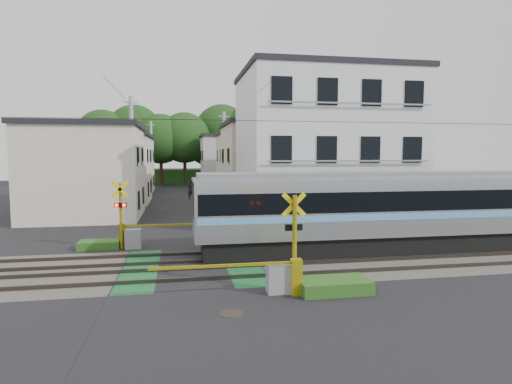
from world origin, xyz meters
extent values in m
plane|color=black|center=(0.00, 0.00, 0.00)|extent=(120.00, 120.00, 0.00)
cube|color=#47423A|center=(0.00, 0.00, 0.00)|extent=(120.00, 6.00, 0.00)
cube|color=black|center=(0.00, 0.00, 0.01)|extent=(5.20, 120.00, 0.00)
cube|color=#145126|center=(-1.90, 0.00, 0.01)|extent=(1.30, 6.00, 0.00)
cube|color=#145126|center=(1.90, 0.00, 0.01)|extent=(1.30, 6.00, 0.00)
cube|color=#3F3833|center=(0.00, -1.90, 0.07)|extent=(120.00, 0.08, 0.14)
cube|color=#3F3833|center=(0.00, -0.50, 0.07)|extent=(120.00, 0.08, 0.14)
cube|color=#3F3833|center=(0.00, 0.50, 0.07)|extent=(120.00, 0.08, 0.14)
cube|color=#3F3833|center=(0.00, 1.90, 0.07)|extent=(120.00, 0.08, 0.14)
cube|color=black|center=(8.46, 1.20, 0.42)|extent=(16.04, 2.21, 0.84)
cube|color=black|center=(2.62, 1.20, 0.28)|extent=(2.23, 2.04, 0.56)
cube|color=black|center=(14.31, 1.20, 0.28)|extent=(2.23, 2.04, 0.56)
cube|color=silver|center=(8.46, 1.20, 2.04)|extent=(16.71, 2.60, 2.41)
cube|color=black|center=(8.46, 1.20, 2.33)|extent=(16.44, 2.64, 0.82)
cube|color=#589FDD|center=(8.46, 1.20, 1.70)|extent=(16.54, 2.63, 0.26)
cube|color=slate|center=(8.46, 1.20, 3.36)|extent=(16.37, 2.13, 0.22)
cube|color=black|center=(0.16, 1.20, 2.40)|extent=(0.10, 2.23, 1.45)
cylinder|color=yellow|center=(3.00, -3.60, 1.50)|extent=(0.14, 0.14, 3.00)
cube|color=yellow|center=(3.00, -3.50, 2.70)|extent=(0.77, 0.05, 0.77)
cube|color=yellow|center=(3.00, -3.50, 2.70)|extent=(0.77, 0.05, 0.77)
cube|color=black|center=(3.00, -3.50, 2.00)|extent=(0.55, 0.05, 0.20)
sphere|color=#FF0C07|center=(2.84, -3.44, 2.00)|extent=(0.16, 0.16, 0.16)
sphere|color=#FF0C07|center=(3.16, -3.44, 2.00)|extent=(0.16, 0.16, 0.16)
cube|color=gray|center=(2.50, -3.60, 0.45)|extent=(0.70, 0.50, 0.90)
cube|color=yellow|center=(3.00, -3.85, 0.55)|extent=(0.30, 0.30, 1.10)
cube|color=yellow|center=(0.75, -3.85, 1.00)|extent=(4.20, 0.08, 0.08)
cylinder|color=yellow|center=(-3.00, 3.60, 1.50)|extent=(0.14, 0.14, 3.00)
cube|color=yellow|center=(-3.00, 3.50, 2.70)|extent=(0.77, 0.05, 0.77)
cube|color=yellow|center=(-3.00, 3.50, 2.70)|extent=(0.77, 0.05, 0.77)
cube|color=black|center=(-3.00, 3.50, 2.00)|extent=(0.55, 0.05, 0.20)
sphere|color=#FF0C07|center=(-3.16, 3.44, 2.00)|extent=(0.16, 0.16, 0.16)
sphere|color=#FF0C07|center=(-2.84, 3.44, 2.00)|extent=(0.16, 0.16, 0.16)
cube|color=gray|center=(-2.50, 3.60, 0.45)|extent=(0.70, 0.50, 0.90)
cube|color=yellow|center=(-3.00, 3.85, 0.55)|extent=(0.30, 0.30, 1.10)
cube|color=yellow|center=(-0.75, 3.85, 1.00)|extent=(4.20, 0.08, 0.08)
cube|color=silver|center=(8.50, 9.50, 4.50)|extent=(10.00, 8.00, 9.00)
cube|color=black|center=(8.50, 9.50, 9.15)|extent=(10.20, 8.16, 0.30)
cube|color=black|center=(4.80, 5.47, 1.50)|extent=(1.10, 0.06, 1.40)
cube|color=black|center=(7.25, 5.47, 1.50)|extent=(1.10, 0.06, 1.40)
cube|color=black|center=(9.70, 5.47, 1.50)|extent=(1.10, 0.06, 1.40)
cube|color=black|center=(12.15, 5.47, 1.50)|extent=(1.10, 0.06, 1.40)
cube|color=gray|center=(8.50, 5.25, 0.90)|extent=(9.00, 0.06, 0.08)
cube|color=black|center=(4.80, 5.47, 4.50)|extent=(1.10, 0.06, 1.40)
cube|color=black|center=(7.25, 5.47, 4.50)|extent=(1.10, 0.06, 1.40)
cube|color=black|center=(9.70, 5.47, 4.50)|extent=(1.10, 0.06, 1.40)
cube|color=black|center=(12.15, 5.47, 4.50)|extent=(1.10, 0.06, 1.40)
cube|color=gray|center=(8.50, 5.25, 3.90)|extent=(9.00, 0.06, 0.08)
cube|color=black|center=(4.80, 5.47, 7.50)|extent=(1.10, 0.06, 1.40)
cube|color=black|center=(7.25, 5.47, 7.50)|extent=(1.10, 0.06, 1.40)
cube|color=black|center=(9.70, 5.47, 7.50)|extent=(1.10, 0.06, 1.40)
cube|color=black|center=(12.15, 5.47, 7.50)|extent=(1.10, 0.06, 1.40)
cube|color=gray|center=(8.50, 5.25, 6.90)|extent=(9.00, 0.06, 0.08)
cube|color=beige|center=(-6.50, 14.00, 3.00)|extent=(7.00, 7.00, 6.00)
cube|color=black|center=(-6.50, 14.00, 6.15)|extent=(7.35, 7.35, 0.30)
cube|color=black|center=(-2.97, 12.25, 1.30)|extent=(0.06, 1.00, 1.20)
cube|color=black|center=(-2.97, 15.75, 1.30)|extent=(0.06, 1.00, 1.20)
cube|color=black|center=(-2.97, 12.25, 4.10)|extent=(0.06, 1.00, 1.20)
cube|color=black|center=(-2.97, 15.75, 4.10)|extent=(0.06, 1.00, 1.20)
cube|color=beige|center=(6.80, 18.00, 3.25)|extent=(7.00, 8.00, 6.50)
cube|color=black|center=(6.80, 18.00, 6.65)|extent=(7.35, 8.40, 0.30)
cube|color=black|center=(3.27, 16.00, 1.30)|extent=(0.06, 1.00, 1.20)
cube|color=black|center=(3.27, 20.00, 1.30)|extent=(0.06, 1.00, 1.20)
cube|color=black|center=(3.27, 16.00, 4.10)|extent=(0.06, 1.00, 1.20)
cube|color=black|center=(3.27, 20.00, 4.10)|extent=(0.06, 1.00, 1.20)
cube|color=beige|center=(-7.00, 23.00, 2.90)|extent=(8.00, 7.00, 5.80)
cube|color=black|center=(-7.00, 23.00, 5.95)|extent=(8.40, 7.35, 0.30)
cube|color=black|center=(-2.97, 21.25, 1.30)|extent=(0.06, 1.00, 1.20)
cube|color=black|center=(-2.97, 24.75, 1.30)|extent=(0.06, 1.00, 1.20)
cube|color=black|center=(-2.97, 21.25, 4.10)|extent=(0.06, 1.00, 1.20)
cube|color=black|center=(-2.97, 24.75, 4.10)|extent=(0.06, 1.00, 1.20)
cube|color=beige|center=(7.20, 28.00, 3.10)|extent=(7.00, 7.00, 6.20)
cube|color=black|center=(7.20, 28.00, 6.35)|extent=(7.35, 7.35, 0.30)
cube|color=black|center=(3.67, 26.25, 1.30)|extent=(0.06, 1.00, 1.20)
cube|color=black|center=(3.67, 29.75, 1.30)|extent=(0.06, 1.00, 1.20)
cube|color=black|center=(3.67, 26.25, 4.10)|extent=(0.06, 1.00, 1.20)
cube|color=black|center=(3.67, 29.75, 4.10)|extent=(0.06, 1.00, 1.20)
cube|color=beige|center=(-6.80, 33.00, 3.00)|extent=(7.00, 8.00, 6.00)
cube|color=black|center=(-6.80, 33.00, 6.15)|extent=(7.35, 8.40, 0.30)
cube|color=black|center=(-3.27, 31.00, 1.30)|extent=(0.06, 1.00, 1.20)
cube|color=black|center=(-3.27, 35.00, 1.30)|extent=(0.06, 1.00, 1.20)
cube|color=black|center=(-3.27, 31.00, 4.10)|extent=(0.06, 1.00, 1.20)
cube|color=black|center=(-3.27, 35.00, 4.10)|extent=(0.06, 1.00, 1.20)
cube|color=#ACAEB1|center=(6.50, 38.00, 3.20)|extent=(8.00, 7.00, 6.40)
cube|color=black|center=(6.50, 38.00, 6.55)|extent=(8.40, 7.35, 0.30)
cube|color=black|center=(2.47, 36.25, 1.30)|extent=(0.06, 1.00, 1.20)
cube|color=black|center=(2.47, 39.75, 1.30)|extent=(0.06, 1.00, 1.20)
cube|color=black|center=(2.47, 36.25, 4.10)|extent=(0.06, 1.00, 1.20)
cube|color=black|center=(2.47, 39.75, 4.10)|extent=(0.06, 1.00, 1.20)
cube|color=#1C3E14|center=(0.00, 50.00, 1.00)|extent=(40.00, 10.00, 2.00)
cylinder|color=#332114|center=(-14.41, 45.57, 2.11)|extent=(0.50, 0.50, 4.22)
sphere|color=#1C3E14|center=(-14.41, 45.57, 5.49)|extent=(5.91, 5.91, 5.91)
cylinder|color=#332114|center=(-10.82, 47.46, 2.63)|extent=(0.50, 0.50, 5.27)
sphere|color=#1C3E14|center=(-10.82, 47.46, 6.85)|extent=(7.37, 7.37, 7.37)
cylinder|color=#332114|center=(-6.68, 49.58, 2.88)|extent=(0.50, 0.50, 5.77)
sphere|color=#1C3E14|center=(-6.68, 49.58, 7.50)|extent=(8.07, 8.07, 8.07)
cylinder|color=#332114|center=(-2.78, 45.05, 2.47)|extent=(0.50, 0.50, 4.93)
sphere|color=#1C3E14|center=(-2.78, 45.05, 6.41)|extent=(6.90, 6.90, 6.90)
cylinder|color=#332114|center=(0.50, 45.17, 2.53)|extent=(0.50, 0.50, 5.07)
sphere|color=#1C3E14|center=(0.50, 45.17, 6.59)|extent=(7.10, 7.10, 7.10)
cylinder|color=#332114|center=(3.92, 49.18, 2.17)|extent=(0.50, 0.50, 4.34)
sphere|color=#1C3E14|center=(3.92, 49.18, 5.64)|extent=(6.07, 6.07, 6.07)
cylinder|color=#332114|center=(6.28, 50.18, 2.98)|extent=(0.50, 0.50, 5.97)
sphere|color=#1C3E14|center=(6.28, 50.18, 7.76)|extent=(8.35, 8.35, 8.35)
cylinder|color=#332114|center=(10.47, 48.11, 2.94)|extent=(0.50, 0.50, 5.88)
sphere|color=#1C3E14|center=(10.47, 48.11, 7.64)|extent=(8.23, 8.23, 8.23)
cylinder|color=#332114|center=(13.86, 50.51, 2.03)|extent=(0.50, 0.50, 4.06)
sphere|color=#1C3E14|center=(13.86, 50.51, 5.28)|extent=(5.68, 5.68, 5.68)
cube|color=black|center=(6.00, 1.20, 5.60)|extent=(60.00, 0.02, 0.02)
cylinder|color=#A5A5A0|center=(-3.40, 13.00, 4.00)|extent=(0.26, 0.26, 8.00)
cube|color=#A5A5A0|center=(-3.40, 13.00, 7.60)|extent=(0.90, 0.08, 0.08)
cylinder|color=#A5A5A0|center=(3.60, 22.00, 4.00)|extent=(0.26, 0.26, 8.00)
cube|color=#A5A5A0|center=(3.60, 22.00, 7.60)|extent=(0.90, 0.08, 0.08)
cylinder|color=#A5A5A0|center=(-3.40, 34.00, 4.00)|extent=(0.26, 0.26, 8.00)
cube|color=#A5A5A0|center=(-3.40, 34.00, 7.60)|extent=(0.90, 0.08, 0.08)
cube|color=black|center=(-3.40, 23.50, 7.40)|extent=(0.02, 42.00, 0.02)
cube|color=black|center=(3.60, 23.50, 7.40)|extent=(0.02, 42.00, 0.02)
imported|color=black|center=(0.69, 24.63, 0.93)|extent=(0.81, 0.69, 1.87)
cylinder|color=#2D261E|center=(0.88, -5.06, 0.01)|extent=(0.64, 0.64, 0.02)
cube|color=#2D5E1E|center=(4.20, -3.80, 0.20)|extent=(2.20, 1.20, 0.40)
cube|color=#2D5E1E|center=(-4.00, 3.90, 0.18)|extent=(1.80, 1.00, 0.36)
cube|color=#2D5E1E|center=(4.60, 3.20, 0.15)|extent=(1.50, 0.90, 0.30)
camera|label=1|loc=(-0.47, -16.03, 4.22)|focal=30.00mm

